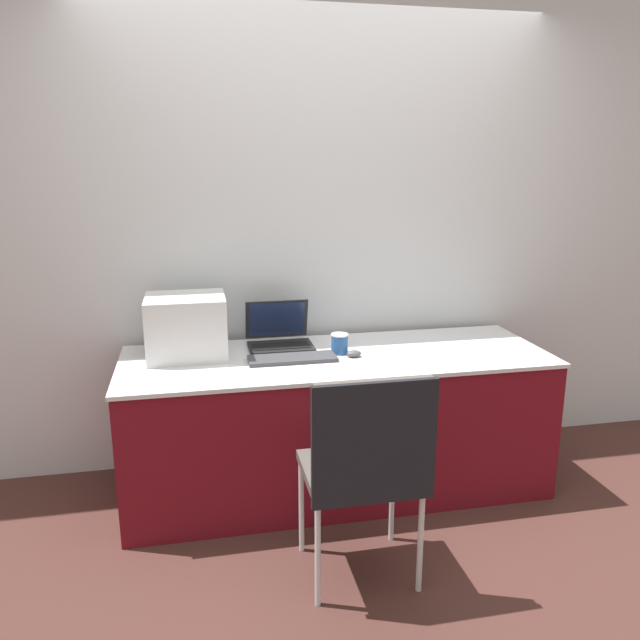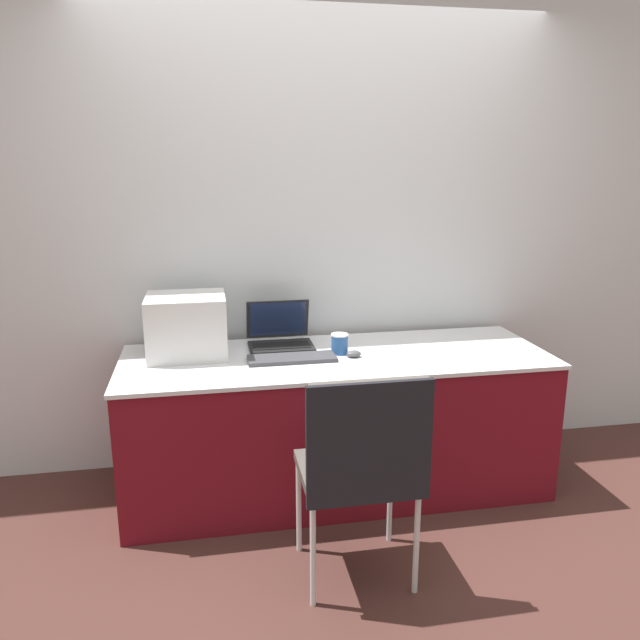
# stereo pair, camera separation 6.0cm
# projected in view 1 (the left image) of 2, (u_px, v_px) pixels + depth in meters

# --- Properties ---
(ground_plane) EXTENTS (14.00, 14.00, 0.00)m
(ground_plane) POSITION_uv_depth(u_px,v_px,m) (353.00, 523.00, 3.04)
(ground_plane) COLOR #472823
(wall_back) EXTENTS (8.00, 0.05, 2.60)m
(wall_back) POSITION_uv_depth(u_px,v_px,m) (319.00, 236.00, 3.50)
(wall_back) COLOR silver
(wall_back) RESTS_ON ground_plane
(table) EXTENTS (2.19, 0.76, 0.74)m
(table) POSITION_uv_depth(u_px,v_px,m) (336.00, 422.00, 3.30)
(table) COLOR maroon
(table) RESTS_ON ground_plane
(printer) EXTENTS (0.39, 0.34, 0.31)m
(printer) POSITION_uv_depth(u_px,v_px,m) (186.00, 324.00, 3.14)
(printer) COLOR silver
(printer) RESTS_ON table
(laptop_left) EXTENTS (0.34, 0.29, 0.23)m
(laptop_left) POSITION_uv_depth(u_px,v_px,m) (279.00, 337.00, 3.35)
(laptop_left) COLOR black
(laptop_left) RESTS_ON table
(external_keyboard) EXTENTS (0.44, 0.15, 0.02)m
(external_keyboard) POSITION_uv_depth(u_px,v_px,m) (292.00, 359.00, 3.11)
(external_keyboard) COLOR #3D3D42
(external_keyboard) RESTS_ON table
(coffee_cup) EXTENTS (0.09, 0.09, 0.10)m
(coffee_cup) POSITION_uv_depth(u_px,v_px,m) (340.00, 344.00, 3.21)
(coffee_cup) COLOR #285699
(coffee_cup) RESTS_ON table
(mouse) EXTENTS (0.08, 0.05, 0.03)m
(mouse) POSITION_uv_depth(u_px,v_px,m) (354.00, 354.00, 3.17)
(mouse) COLOR #4C4C51
(mouse) RESTS_ON table
(chair) EXTENTS (0.48, 0.43, 0.93)m
(chair) POSITION_uv_depth(u_px,v_px,m) (367.00, 456.00, 2.43)
(chair) COLOR #4C4742
(chair) RESTS_ON ground_plane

